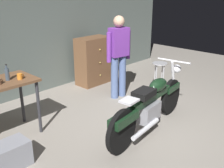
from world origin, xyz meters
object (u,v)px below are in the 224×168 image
object	(u,v)px
shop_stool	(160,69)
person_standing	(119,54)
storage_bin	(11,155)
mug_orange_travel	(20,76)
wooden_dresser	(93,61)
bottle	(7,74)
motorcycle	(150,104)

from	to	relation	value
shop_stool	person_standing	bearing A→B (deg)	154.07
shop_stool	storage_bin	distance (m)	3.57
storage_bin	mug_orange_travel	bearing A→B (deg)	48.22
person_standing	wooden_dresser	distance (m)	1.08
wooden_dresser	bottle	world-z (taller)	bottle
shop_stool	storage_bin	xyz separation A→B (m)	(-3.55, -0.16, -0.33)
motorcycle	shop_stool	world-z (taller)	motorcycle
shop_stool	storage_bin	size ratio (longest dim) A/B	1.45
motorcycle	storage_bin	xyz separation A→B (m)	(-2.00, 0.72, -0.28)
storage_bin	mug_orange_travel	world-z (taller)	mug_orange_travel
motorcycle	mug_orange_travel	distance (m)	2.03
wooden_dresser	storage_bin	distance (m)	3.32
motorcycle	person_standing	size ratio (longest dim) A/B	1.31
storage_bin	motorcycle	bearing A→B (deg)	-19.80
storage_bin	shop_stool	bearing A→B (deg)	2.66
motorcycle	shop_stool	bearing A→B (deg)	22.73
motorcycle	wooden_dresser	size ratio (longest dim) A/B	1.98
person_standing	wooden_dresser	world-z (taller)	person_standing
storage_bin	mug_orange_travel	xyz separation A→B (m)	(0.56, 0.63, 0.77)
person_standing	motorcycle	bearing A→B (deg)	72.10
wooden_dresser	shop_stool	bearing A→B (deg)	-65.41
person_standing	shop_stool	size ratio (longest dim) A/B	2.61
wooden_dresser	bottle	distance (m)	2.66
person_standing	mug_orange_travel	size ratio (longest dim) A/B	15.31
person_standing	storage_bin	bearing A→B (deg)	22.20
bottle	mug_orange_travel	bearing A→B (deg)	-31.32
motorcycle	person_standing	xyz separation A→B (m)	(0.69, 1.30, 0.48)
mug_orange_travel	person_standing	bearing A→B (deg)	-1.27
motorcycle	bottle	xyz separation A→B (m)	(-1.58, 1.44, 0.55)
person_standing	mug_orange_travel	world-z (taller)	person_standing
person_standing	shop_stool	bearing A→B (deg)	163.97
motorcycle	shop_stool	size ratio (longest dim) A/B	3.41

